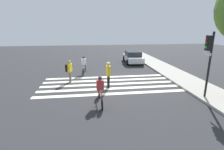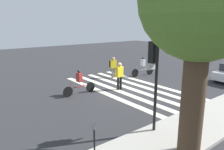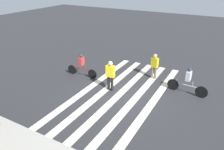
# 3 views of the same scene
# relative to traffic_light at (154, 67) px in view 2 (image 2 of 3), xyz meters

# --- Properties ---
(ground_plane) EXTENTS (60.00, 60.00, 0.00)m
(ground_plane) POSITION_rel_traffic_light_xyz_m (-3.51, -5.29, -2.76)
(ground_plane) COLOR #2D2D30
(sidewalk_curb) EXTENTS (36.00, 2.50, 0.14)m
(sidewalk_curb) POSITION_rel_traffic_light_xyz_m (-3.51, 0.96, -2.69)
(sidewalk_curb) COLOR #ADA89E
(sidewalk_curb) RESTS_ON ground_plane
(crosswalk_stripes) EXTENTS (4.40, 10.00, 0.01)m
(crosswalk_stripes) POSITION_rel_traffic_light_xyz_m (-3.51, -5.29, -2.76)
(crosswalk_stripes) COLOR #F2EDCC
(crosswalk_stripes) RESTS_ON ground_plane
(traffic_light) EXTENTS (0.60, 0.50, 3.95)m
(traffic_light) POSITION_rel_traffic_light_xyz_m (0.00, 0.00, 0.00)
(traffic_light) COLOR black
(traffic_light) RESTS_ON ground_plane
(parking_meter) EXTENTS (0.15, 0.15, 1.31)m
(parking_meter) POSITION_rel_traffic_light_xyz_m (2.82, -0.02, -1.79)
(parking_meter) COLOR black
(parking_meter) RESTS_ON ground_plane
(street_tree) EXTENTS (3.71, 3.71, 6.99)m
(street_tree) POSITION_rel_traffic_light_xyz_m (0.34, 1.95, 2.24)
(street_tree) COLOR #4C3826
(street_tree) RESTS_ON ground_plane
(pedestrian_child_with_backpack) EXTENTS (0.53, 0.28, 1.86)m
(pedestrian_child_with_backpack) POSITION_rel_traffic_light_xyz_m (-2.78, -5.38, -1.71)
(pedestrian_child_with_backpack) COLOR black
(pedestrian_child_with_backpack) RESTS_ON ground_plane
(pedestrian_adult_blue_shirt) EXTENTS (0.52, 0.49, 1.73)m
(pedestrian_adult_blue_shirt) POSITION_rel_traffic_light_xyz_m (-4.50, -8.24, -1.75)
(pedestrian_adult_blue_shirt) COLOR #6B6051
(pedestrian_adult_blue_shirt) RESTS_ON ground_plane
(cyclist_near_curb) EXTENTS (2.31, 0.41, 1.61)m
(cyclist_near_curb) POSITION_rel_traffic_light_xyz_m (-0.13, -6.14, -1.90)
(cyclist_near_curb) COLOR black
(cyclist_near_curb) RESTS_ON ground_plane
(cyclist_mid_street) EXTENTS (2.35, 0.42, 1.64)m
(cyclist_mid_street) POSITION_rel_traffic_light_xyz_m (-6.87, -7.16, -1.89)
(cyclist_mid_street) COLOR black
(cyclist_mid_street) RESTS_ON ground_plane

